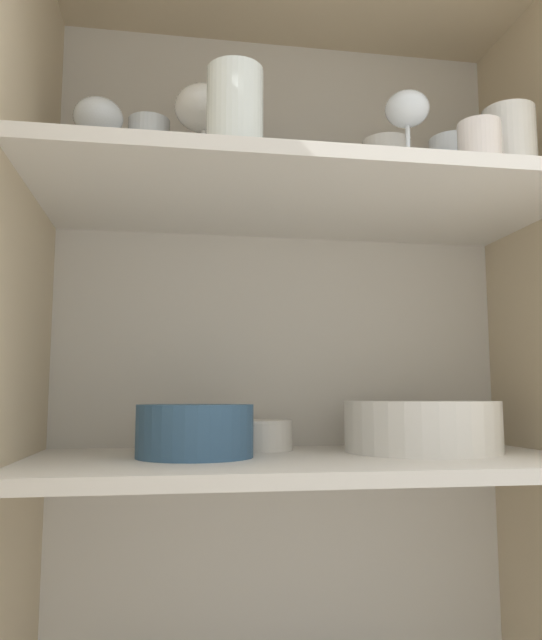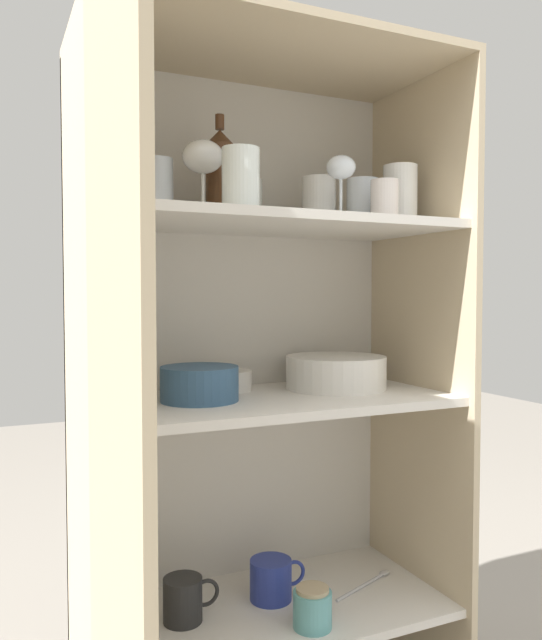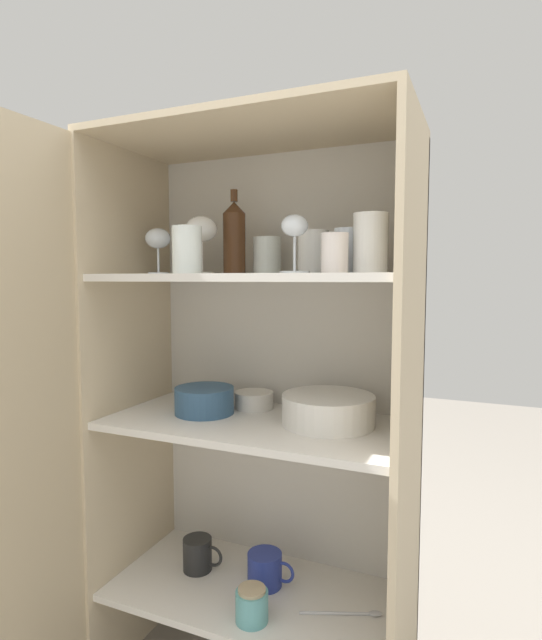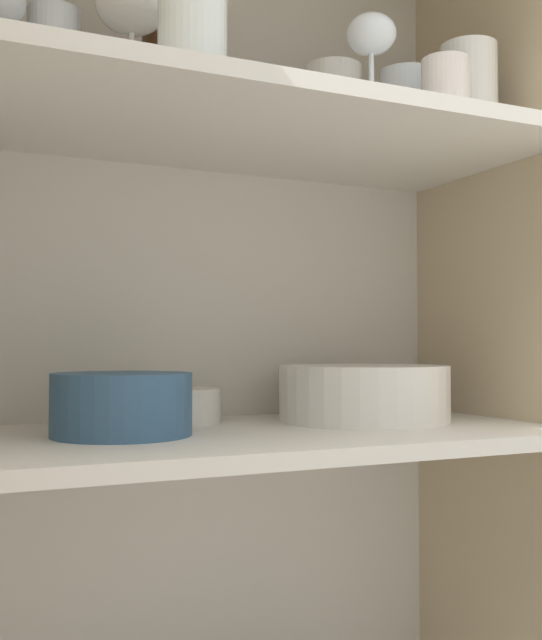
{
  "view_description": "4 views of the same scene",
  "coord_description": "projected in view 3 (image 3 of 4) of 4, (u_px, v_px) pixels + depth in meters",
  "views": [
    {
      "loc": [
        -0.2,
        -0.72,
        0.86
      ],
      "look_at": [
        -0.04,
        0.25,
        0.98
      ],
      "focal_mm": 35.0,
      "sensor_mm": 36.0,
      "label": 1
    },
    {
      "loc": [
        -0.58,
        -1.09,
        1.01
      ],
      "look_at": [
        0.02,
        0.23,
        0.95
      ],
      "focal_mm": 35.0,
      "sensor_mm": 36.0,
      "label": 2
    },
    {
      "loc": [
        0.57,
        -1.02,
        1.16
      ],
      "look_at": [
        0.05,
        0.21,
        1.05
      ],
      "focal_mm": 28.0,
      "sensor_mm": 36.0,
      "label": 3
    },
    {
      "loc": [
        -0.38,
        -0.7,
        0.88
      ],
      "look_at": [
        0.03,
        0.2,
        0.92
      ],
      "focal_mm": 42.0,
      "sensor_mm": 36.0,
      "label": 4
    }
  ],
  "objects": [
    {
      "name": "cupboard_side_right",
      "position": [
        409.0,
        441.0,
        1.21
      ],
      "size": [
        0.02,
        0.43,
        1.54
      ],
      "primitive_type": "cube",
      "color": "#CCB793",
      "rests_on": "ground_plane"
    },
    {
      "name": "shelf_board_middle",
      "position": [
        254.0,
        424.0,
        1.37
      ],
      "size": [
        0.81,
        0.4,
        0.02
      ],
      "primitive_type": "cube",
      "color": "silver"
    },
    {
      "name": "tumbler_glass_6",
      "position": [
        349.0,
        251.0,
        1.25
      ],
      "size": [
        0.08,
        0.08,
        0.11
      ],
      "color": "white",
      "rests_on": "shelf_board_upper"
    },
    {
      "name": "mixing_bowl_large",
      "position": [
        204.0,
        399.0,
        1.44
      ],
      "size": [
        0.17,
        0.17,
        0.08
      ],
      "color": "#33567A",
      "rests_on": "shelf_board_middle"
    },
    {
      "name": "tumbler_glass_0",
      "position": [
        313.0,
        252.0,
        1.32
      ],
      "size": [
        0.08,
        0.08,
        0.11
      ],
      "color": "white",
      "rests_on": "shelf_board_upper"
    },
    {
      "name": "tumbler_glass_5",
      "position": [
        187.0,
        250.0,
        1.26
      ],
      "size": [
        0.08,
        0.08,
        0.12
      ],
      "color": "white",
      "rests_on": "shelf_board_upper"
    },
    {
      "name": "shelf_board_lower",
      "position": [
        255.0,
        593.0,
        1.41
      ],
      "size": [
        0.81,
        0.4,
        0.02
      ],
      "primitive_type": "cube",
      "color": "silver"
    },
    {
      "name": "shelf_board_upper",
      "position": [
        254.0,
        278.0,
        1.34
      ],
      "size": [
        0.81,
        0.4,
        0.02
      ],
      "primitive_type": "cube",
      "color": "silver"
    },
    {
      "name": "coffee_mug_extra_1",
      "position": [
        265.0,
        569.0,
        1.43
      ],
      "size": [
        0.14,
        0.1,
        0.09
      ],
      "color": "#283893",
      "rests_on": "shelf_board_lower"
    },
    {
      "name": "storage_jar",
      "position": [
        252.0,
        605.0,
        1.28
      ],
      "size": [
        0.08,
        0.08,
        0.09
      ],
      "color": "#5BA3A8",
      "rests_on": "shelf_board_lower"
    },
    {
      "name": "cupboard_side_left",
      "position": [
        133.0,
        406.0,
        1.54
      ],
      "size": [
        0.02,
        0.43,
        1.54
      ],
      "primitive_type": "cube",
      "color": "#CCB793",
      "rests_on": "ground_plane"
    },
    {
      "name": "tumbler_glass_4",
      "position": [
        371.0,
        243.0,
        1.17
      ],
      "size": [
        0.08,
        0.08,
        0.14
      ],
      "color": "white",
      "rests_on": "shelf_board_upper"
    },
    {
      "name": "wine_glass_2",
      "position": [
        201.0,
        231.0,
        1.39
      ],
      "size": [
        0.09,
        0.09,
        0.16
      ],
      "color": "white",
      "rests_on": "shelf_board_upper"
    },
    {
      "name": "coffee_mug_primary",
      "position": [
        198.0,
        554.0,
        1.51
      ],
      "size": [
        0.13,
        0.09,
        0.1
      ],
      "color": "black",
      "rests_on": "shelf_board_lower"
    },
    {
      "name": "serving_bowl_small",
      "position": [
        254.0,
        399.0,
        1.5
      ],
      "size": [
        0.12,
        0.12,
        0.05
      ],
      "color": "silver",
      "rests_on": "shelf_board_middle"
    },
    {
      "name": "tumbler_glass_1",
      "position": [
        267.0,
        256.0,
        1.45
      ],
      "size": [
        0.08,
        0.08,
        0.11
      ],
      "color": "white",
      "rests_on": "shelf_board_upper"
    },
    {
      "name": "serving_spoon",
      "position": [
        348.0,
        613.0,
        1.31
      ],
      "size": [
        0.21,
        0.09,
        0.01
      ],
      "color": "silver",
      "rests_on": "shelf_board_lower"
    },
    {
      "name": "wine_glass_1",
      "position": [
        295.0,
        232.0,
        1.21
      ],
      "size": [
        0.07,
        0.07,
        0.14
      ],
      "color": "white",
      "rests_on": "shelf_board_upper"
    },
    {
      "name": "tumbler_glass_2",
      "position": [
        187.0,
        253.0,
        1.48
      ],
      "size": [
        0.07,
        0.07,
        0.12
      ],
      "color": "white",
      "rests_on": "shelf_board_upper"
    },
    {
      "name": "tumbler_glass_3",
      "position": [
        335.0,
        253.0,
        1.16
      ],
      "size": [
        0.06,
        0.06,
        0.09
      ],
      "color": "silver",
      "rests_on": "shelf_board_upper"
    },
    {
      "name": "plate_stack_white",
      "position": [
        328.0,
        410.0,
        1.33
      ],
      "size": [
        0.25,
        0.25,
        0.08
      ],
      "color": "white",
      "rests_on": "shelf_board_middle"
    },
    {
      "name": "wine_glass_0",
      "position": [
        158.0,
        241.0,
        1.47
      ],
      "size": [
        0.07,
        0.07,
        0.14
      ],
      "color": "white",
      "rests_on": "shelf_board_upper"
    },
    {
      "name": "wine_bottle",
      "position": [
        234.0,
        237.0,
        1.43
      ],
      "size": [
        0.06,
        0.06,
        0.24
      ],
      "color": "#4C2D19",
      "rests_on": "shelf_board_upper"
    },
    {
      "name": "cupboard_back_panel",
      "position": [
        282.0,
        404.0,
        1.56
      ],
      "size": [
        0.85,
        0.02,
        1.54
      ],
      "primitive_type": "cube",
      "color": "silver",
      "rests_on": "ground_plane"
    },
    {
      "name": "cupboard_top_panel",
      "position": [
        253.0,
        131.0,
        1.31
      ],
      "size": [
        0.85,
        0.43,
        0.02
      ],
      "primitive_type": "cube",
      "color": "#CCB793",
      "rests_on": "cupboard_side_left"
    },
    {
      "name": "cupboard_door",
      "position": [
        8.0,
        449.0,
        1.15
      ],
      "size": [
        0.02,
        0.42,
        1.54
      ],
      "color": "tan",
      "rests_on": "ground_plane"
    }
  ]
}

